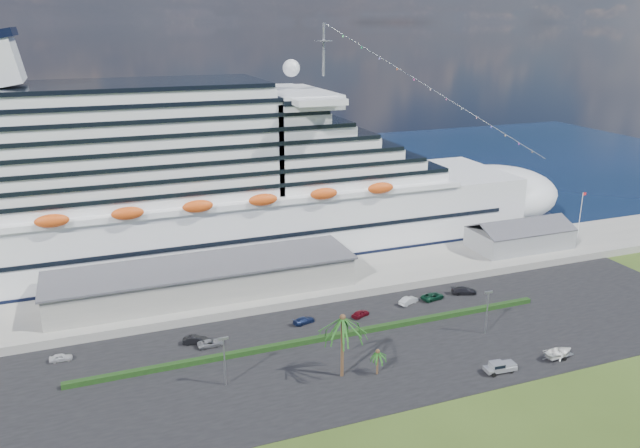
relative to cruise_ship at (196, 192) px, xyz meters
name	(u,v)px	position (x,y,z in m)	size (l,w,h in m)	color
ground	(409,377)	(21.53, -64.00, -16.69)	(420.00, 420.00, 0.00)	#314517
asphalt_lot	(379,345)	(21.53, -53.00, -16.63)	(140.00, 38.00, 0.12)	black
wharf	(320,280)	(21.53, -24.00, -15.79)	(240.00, 20.00, 1.80)	gray
water	(227,187)	(21.53, 66.00, -16.68)	(420.00, 160.00, 0.02)	black
cruise_ship	(196,192)	(0.00, 0.00, 0.00)	(191.00, 38.00, 54.00)	silver
terminal_building	(204,278)	(-3.47, -24.00, -11.68)	(61.00, 15.00, 6.30)	gray
port_shed	(520,237)	(73.53, -24.00, -12.30)	(24.00, 12.31, 7.37)	gray
flagpole	(580,214)	(91.57, -24.00, -8.43)	(1.08, 0.16, 12.00)	silver
hedge	(326,337)	(13.53, -48.00, -16.12)	(88.00, 1.10, 0.90)	black
lamp_post_left	(224,355)	(-6.47, -56.00, -11.35)	(1.60, 0.35, 8.27)	gray
lamp_post_right	(487,307)	(41.53, -56.00, -11.35)	(1.60, 0.35, 8.27)	gray
palm_tall	(343,325)	(11.53, -60.00, -7.49)	(8.82, 8.82, 11.13)	#47301E
palm_short	(378,354)	(17.03, -61.50, -13.03)	(3.53, 3.53, 4.56)	#47301E
parked_car_0	(61,358)	(-30.59, -39.01, -15.95)	(1.47, 3.66, 1.25)	silver
parked_car_1	(195,340)	(-8.52, -41.11, -15.85)	(1.53, 4.39, 1.45)	black
parked_car_2	(210,343)	(-6.25, -43.02, -15.95)	(2.06, 4.47, 1.24)	gray
parked_car_3	(304,320)	(11.91, -40.62, -15.94)	(1.77, 4.35, 1.26)	#16234D
parked_car_4	(360,314)	(23.00, -41.84, -15.92)	(1.56, 3.87, 1.32)	maroon
parked_car_5	(408,300)	(34.41, -40.05, -15.83)	(1.57, 4.49, 1.48)	silver
parked_car_6	(433,296)	(40.01, -39.96, -15.88)	(2.30, 4.98, 1.38)	#0E3926
parked_car_7	(464,290)	(47.53, -39.86, -15.81)	(2.13, 5.24, 1.52)	black
pickup_truck	(500,367)	(35.75, -68.10, -15.54)	(5.46, 2.37, 1.88)	black
boat_trailer	(559,352)	(47.76, -68.03, -15.40)	(6.31, 4.36, 1.78)	gray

